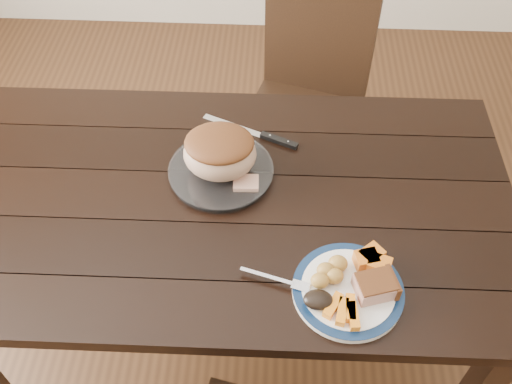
{
  "coord_description": "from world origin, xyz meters",
  "views": [
    {
      "loc": [
        0.13,
        -1.01,
        1.96
      ],
      "look_at": [
        0.08,
        -0.02,
        0.8
      ],
      "focal_mm": 40.0,
      "sensor_mm": 36.0,
      "label": 1
    }
  ],
  "objects_px": {
    "carving_knife": "(267,137)",
    "pork_slice": "(375,286)",
    "serving_platter": "(221,172)",
    "roast_joint": "(220,154)",
    "dining_table": "(229,218)",
    "chair_far": "(308,93)",
    "fork": "(280,280)",
    "dinner_plate": "(348,291)"
  },
  "relations": [
    {
      "from": "dinner_plate",
      "to": "fork",
      "type": "distance_m",
      "value": 0.17
    },
    {
      "from": "chair_far",
      "to": "carving_knife",
      "type": "relative_size",
      "value": 3.09
    },
    {
      "from": "chair_far",
      "to": "serving_platter",
      "type": "xyz_separation_m",
      "value": [
        -0.27,
        -0.65,
        0.23
      ]
    },
    {
      "from": "chair_far",
      "to": "carving_knife",
      "type": "distance_m",
      "value": 0.56
    },
    {
      "from": "chair_far",
      "to": "fork",
      "type": "bearing_deg",
      "value": 101.07
    },
    {
      "from": "chair_far",
      "to": "carving_knife",
      "type": "height_order",
      "value": "chair_far"
    },
    {
      "from": "dinner_plate",
      "to": "carving_knife",
      "type": "xyz_separation_m",
      "value": [
        -0.21,
        0.53,
        -0.0
      ]
    },
    {
      "from": "serving_platter",
      "to": "carving_knife",
      "type": "bearing_deg",
      "value": 50.65
    },
    {
      "from": "dining_table",
      "to": "carving_knife",
      "type": "xyz_separation_m",
      "value": [
        0.1,
        0.24,
        0.1
      ]
    },
    {
      "from": "dinner_plate",
      "to": "serving_platter",
      "type": "relative_size",
      "value": 0.92
    },
    {
      "from": "dining_table",
      "to": "serving_platter",
      "type": "relative_size",
      "value": 5.48
    },
    {
      "from": "serving_platter",
      "to": "fork",
      "type": "xyz_separation_m",
      "value": [
        0.18,
        -0.36,
        0.01
      ]
    },
    {
      "from": "dining_table",
      "to": "carving_knife",
      "type": "bearing_deg",
      "value": 67.21
    },
    {
      "from": "chair_far",
      "to": "carving_knife",
      "type": "bearing_deg",
      "value": 90.12
    },
    {
      "from": "dining_table",
      "to": "pork_slice",
      "type": "relative_size",
      "value": 17.52
    },
    {
      "from": "serving_platter",
      "to": "roast_joint",
      "type": "bearing_deg",
      "value": 0.0
    },
    {
      "from": "dinner_plate",
      "to": "serving_platter",
      "type": "height_order",
      "value": "serving_platter"
    },
    {
      "from": "carving_knife",
      "to": "fork",
      "type": "bearing_deg",
      "value": -60.7
    },
    {
      "from": "fork",
      "to": "carving_knife",
      "type": "height_order",
      "value": "fork"
    },
    {
      "from": "fork",
      "to": "roast_joint",
      "type": "relative_size",
      "value": 0.86
    },
    {
      "from": "chair_far",
      "to": "carving_knife",
      "type": "xyz_separation_m",
      "value": [
        -0.14,
        -0.49,
        0.23
      ]
    },
    {
      "from": "serving_platter",
      "to": "fork",
      "type": "distance_m",
      "value": 0.4
    },
    {
      "from": "pork_slice",
      "to": "roast_joint",
      "type": "bearing_deg",
      "value": 136.6
    },
    {
      "from": "dining_table",
      "to": "pork_slice",
      "type": "height_order",
      "value": "pork_slice"
    },
    {
      "from": "chair_far",
      "to": "fork",
      "type": "distance_m",
      "value": 1.04
    },
    {
      "from": "carving_knife",
      "to": "pork_slice",
      "type": "bearing_deg",
      "value": -39.02
    },
    {
      "from": "serving_platter",
      "to": "roast_joint",
      "type": "relative_size",
      "value": 1.44
    },
    {
      "from": "chair_far",
      "to": "serving_platter",
      "type": "bearing_deg",
      "value": 83.71
    },
    {
      "from": "fork",
      "to": "dining_table",
      "type": "bearing_deg",
      "value": 135.01
    },
    {
      "from": "dining_table",
      "to": "chair_far",
      "type": "distance_m",
      "value": 0.79
    },
    {
      "from": "fork",
      "to": "carving_knife",
      "type": "xyz_separation_m",
      "value": [
        -0.05,
        0.52,
        -0.01
      ]
    },
    {
      "from": "chair_far",
      "to": "pork_slice",
      "type": "relative_size",
      "value": 10.14
    },
    {
      "from": "chair_far",
      "to": "fork",
      "type": "relative_size",
      "value": 5.3
    },
    {
      "from": "dinner_plate",
      "to": "dining_table",
      "type": "bearing_deg",
      "value": 137.67
    },
    {
      "from": "roast_joint",
      "to": "dinner_plate",
      "type": "bearing_deg",
      "value": -47.66
    },
    {
      "from": "dinner_plate",
      "to": "carving_knife",
      "type": "relative_size",
      "value": 0.9
    },
    {
      "from": "dining_table",
      "to": "dinner_plate",
      "type": "height_order",
      "value": "dinner_plate"
    },
    {
      "from": "serving_platter",
      "to": "dining_table",
      "type": "bearing_deg",
      "value": -73.7
    },
    {
      "from": "dining_table",
      "to": "serving_platter",
      "type": "xyz_separation_m",
      "value": [
        -0.03,
        0.09,
        0.1
      ]
    },
    {
      "from": "chair_far",
      "to": "dining_table",
      "type": "bearing_deg",
      "value": 87.92
    },
    {
      "from": "dining_table",
      "to": "fork",
      "type": "bearing_deg",
      "value": -61.11
    },
    {
      "from": "dinner_plate",
      "to": "roast_joint",
      "type": "height_order",
      "value": "roast_joint"
    }
  ]
}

